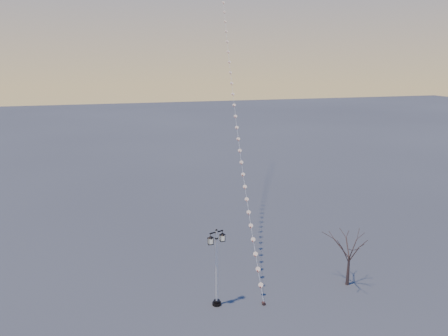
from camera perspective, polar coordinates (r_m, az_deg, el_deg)
name	(u,v)px	position (r m, az deg, el deg)	size (l,w,h in m)	color
ground	(254,304)	(29.99, 4.01, -17.81)	(300.00, 300.00, 0.00)	#434343
street_lamp	(217,264)	(28.44, -1.01, -12.72)	(1.34, 0.75, 5.43)	black
bare_tree	(350,249)	(32.22, 16.54, -10.37)	(2.44, 2.44, 4.06)	#3C2A23
kite_train	(233,62)	(44.12, 1.22, 14.01)	(7.81, 37.51, 31.75)	#38201A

